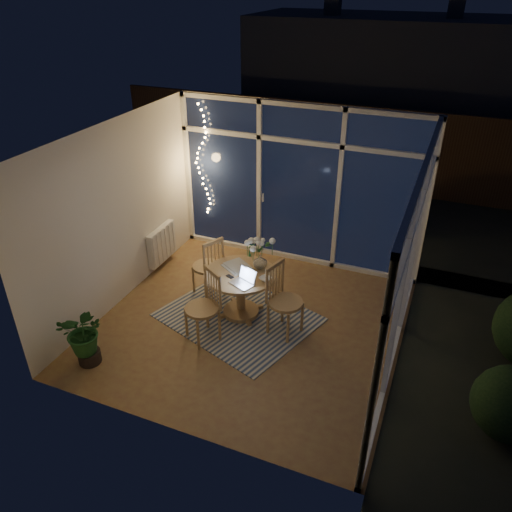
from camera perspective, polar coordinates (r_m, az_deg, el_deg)
name	(u,v)px	position (r m, az deg, el deg)	size (l,w,h in m)	color
floor	(251,323)	(6.99, -0.63, -7.71)	(4.00, 4.00, 0.00)	brown
ceiling	(249,140)	(5.77, -0.78, 13.16)	(4.00, 4.00, 0.00)	silver
wall_back	(299,186)	(7.98, 4.96, 8.02)	(4.00, 0.04, 2.60)	white
wall_front	(167,335)	(4.80, -10.14, -8.83)	(4.00, 0.04, 2.60)	white
wall_left	(118,215)	(7.21, -15.54, 4.51)	(0.04, 4.00, 2.60)	white
wall_right	(413,273)	(5.89, 17.54, -1.86)	(0.04, 4.00, 2.60)	white
window_wall_back	(298,186)	(7.95, 4.87, 7.92)	(4.00, 0.10, 2.60)	white
window_wall_right	(410,272)	(5.89, 17.16, -1.78)	(0.10, 4.00, 2.60)	white
radiator	(162,244)	(8.23, -10.72, 1.35)	(0.10, 0.70, 0.58)	white
fairy_lights	(202,161)	(8.40, -6.18, 10.74)	(0.24, 0.10, 1.85)	#FFC066
garden_patio	(361,199)	(11.10, 11.95, 6.36)	(12.00, 6.00, 0.10)	black
garden_fence	(348,147)	(11.32, 10.47, 12.17)	(11.00, 0.08, 1.80)	#3D2616
neighbour_roof	(392,64)	(13.87, 15.29, 20.44)	(7.00, 3.00, 2.20)	#34373E
garden_shrubs	(280,196)	(9.77, 2.80, 6.92)	(0.90, 0.90, 0.90)	black
rug	(238,317)	(7.10, -2.05, -6.98)	(1.98, 1.58, 0.01)	beige
dining_table	(241,294)	(6.98, -1.76, -4.32)	(1.00, 1.00, 0.68)	olive
chair_left	(207,265)	(7.37, -5.62, -1.03)	(0.45, 0.45, 0.98)	olive
chair_right	(286,301)	(6.54, 3.42, -5.13)	(0.48, 0.48, 1.03)	olive
chair_front	(202,307)	(6.47, -6.22, -5.82)	(0.47, 0.47, 1.01)	olive
laptop	(242,277)	(6.49, -1.64, -2.45)	(0.30, 0.26, 0.22)	silver
flower_vase	(260,261)	(6.85, 0.47, -0.61)	(0.20, 0.20, 0.21)	white
bowl	(265,279)	(6.63, 1.06, -2.63)	(0.15, 0.15, 0.04)	white
newspapers	(237,267)	(6.92, -2.23, -1.25)	(0.36, 0.28, 0.01)	silver
phone	(230,277)	(6.71, -2.99, -2.36)	(0.11, 0.06, 0.01)	black
potted_plant	(86,338)	(6.48, -18.90, -8.82)	(0.54, 0.47, 0.76)	#1B4D1F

